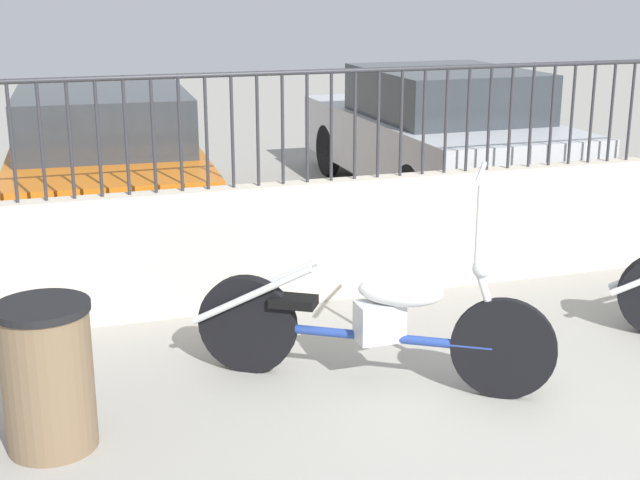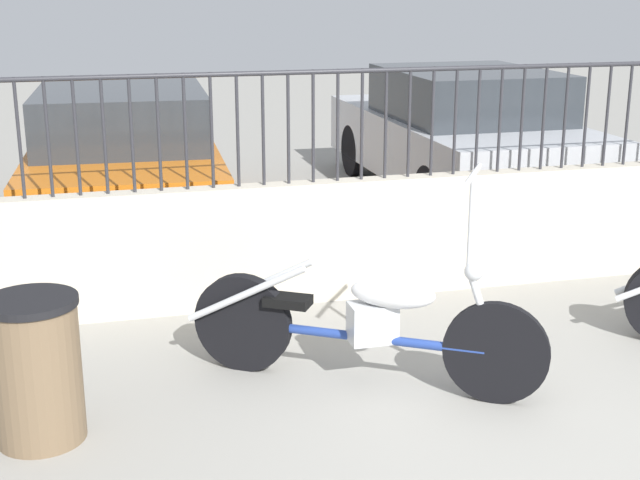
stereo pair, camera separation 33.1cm
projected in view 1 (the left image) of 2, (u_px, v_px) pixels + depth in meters
ground_plane at (557, 450)px, 4.68m from camera, size 40.00×40.00×0.00m
low_wall at (376, 236)px, 6.93m from camera, size 8.04×0.18×0.93m
fence_railing at (379, 105)px, 6.65m from camera, size 8.04×0.04×0.83m
motorcycle_blue at (357, 320)px, 5.37m from camera, size 1.94×1.28×1.37m
trash_bin at (48, 376)px, 4.61m from camera, size 0.49×0.49×0.80m
car_orange at (105, 160)px, 8.68m from camera, size 1.95×4.33×1.39m
car_silver at (438, 132)px, 10.13m from camera, size 1.85×4.23×1.44m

